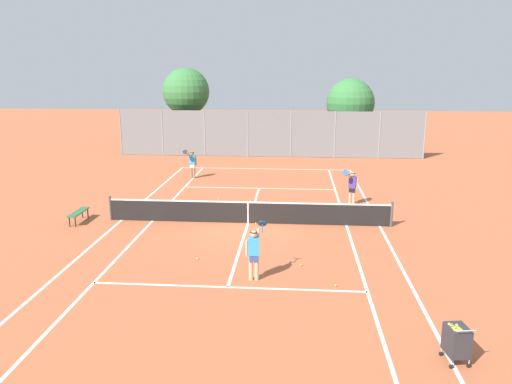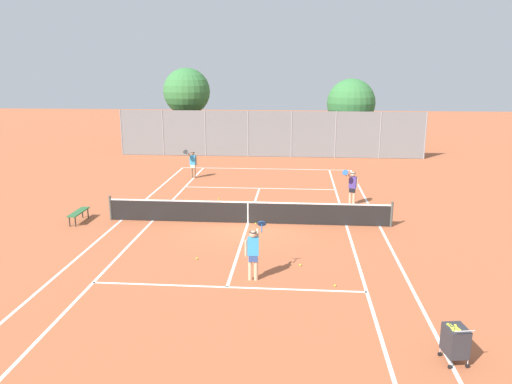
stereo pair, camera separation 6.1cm
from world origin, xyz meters
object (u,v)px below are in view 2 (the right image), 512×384
(ball_cart, at_px, (455,340))
(player_far_right, at_px, (352,186))
(tennis_net, at_px, (248,212))
(player_far_left, at_px, (193,163))
(loose_tennis_ball_4, at_px, (219,199))
(tree_behind_left, at_px, (187,93))
(tree_behind_right, at_px, (351,105))
(player_near_side, at_px, (253,251))
(courtside_bench, at_px, (79,213))
(loose_tennis_ball_3, at_px, (300,265))
(loose_tennis_ball_0, at_px, (197,259))
(loose_tennis_ball_2, at_px, (335,286))
(loose_tennis_ball_1, at_px, (256,223))

(ball_cart, relative_size, player_far_right, 0.54)
(player_far_right, bearing_deg, tennis_net, -144.34)
(ball_cart, distance_m, player_far_left, 20.99)
(loose_tennis_ball_4, height_order, tree_behind_left, tree_behind_left)
(player_far_right, bearing_deg, ball_cart, -86.18)
(tennis_net, height_order, tree_behind_right, tree_behind_right)
(player_near_side, distance_m, player_far_right, 9.96)
(courtside_bench, relative_size, tree_behind_right, 0.27)
(loose_tennis_ball_4, bearing_deg, player_far_right, -3.62)
(player_far_left, relative_size, courtside_bench, 1.18)
(ball_cart, bearing_deg, loose_tennis_ball_3, 122.40)
(ball_cart, distance_m, player_near_side, 6.35)
(ball_cart, distance_m, loose_tennis_ball_0, 8.92)
(tree_behind_right, bearing_deg, loose_tennis_ball_4, -116.56)
(player_near_side, distance_m, loose_tennis_ball_0, 2.72)
(player_far_left, relative_size, loose_tennis_ball_2, 26.88)
(loose_tennis_ball_2, bearing_deg, ball_cart, -58.20)
(player_near_side, bearing_deg, tennis_net, 97.23)
(loose_tennis_ball_4, xyz_separation_m, courtside_bench, (-5.38, -4.17, 0.38))
(player_near_side, distance_m, player_far_left, 15.30)
(loose_tennis_ball_1, height_order, loose_tennis_ball_4, same)
(courtside_bench, bearing_deg, loose_tennis_ball_3, -23.85)
(loose_tennis_ball_2, bearing_deg, player_near_side, 172.86)
(tennis_net, bearing_deg, player_near_side, -82.77)
(tennis_net, distance_m, player_far_left, 9.67)
(courtside_bench, bearing_deg, tree_behind_left, 88.47)
(player_near_side, relative_size, player_far_right, 1.00)
(player_far_right, height_order, loose_tennis_ball_3, player_far_right)
(player_far_left, relative_size, loose_tennis_ball_1, 26.88)
(player_far_right, distance_m, tree_behind_left, 19.81)
(loose_tennis_ball_2, height_order, loose_tennis_ball_3, same)
(loose_tennis_ball_0, height_order, loose_tennis_ball_3, same)
(player_far_left, relative_size, player_far_right, 1.00)
(loose_tennis_ball_1, bearing_deg, ball_cart, -61.84)
(loose_tennis_ball_3, height_order, tree_behind_right, tree_behind_right)
(tennis_net, height_order, loose_tennis_ball_4, tennis_net)
(loose_tennis_ball_3, bearing_deg, tree_behind_right, 80.71)
(loose_tennis_ball_1, bearing_deg, player_near_side, -86.02)
(tree_behind_right, bearing_deg, loose_tennis_ball_1, -106.36)
(player_near_side, height_order, tree_behind_left, tree_behind_left)
(loose_tennis_ball_0, relative_size, loose_tennis_ball_1, 1.00)
(ball_cart, distance_m, player_far_right, 13.27)
(player_far_right, height_order, loose_tennis_ball_1, player_far_right)
(ball_cart, xyz_separation_m, player_far_right, (-0.88, 13.24, 0.39))
(loose_tennis_ball_0, bearing_deg, tree_behind_left, 102.84)
(player_near_side, bearing_deg, loose_tennis_ball_1, 93.98)
(loose_tennis_ball_0, distance_m, loose_tennis_ball_3, 3.55)
(loose_tennis_ball_0, relative_size, tree_behind_right, 0.01)
(player_far_left, bearing_deg, loose_tennis_ball_2, -63.52)
(tree_behind_right, bearing_deg, player_near_side, -102.01)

